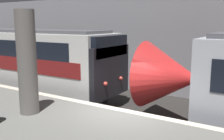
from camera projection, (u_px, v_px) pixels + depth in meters
ground_plane at (123, 139)px, 8.94m from camera, size 120.00×120.00×0.00m
station_rear_barrier at (182, 46)px, 13.54m from camera, size 50.00×0.15×5.45m
support_pillar_near at (27, 63)px, 8.09m from camera, size 0.60×0.60×3.24m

